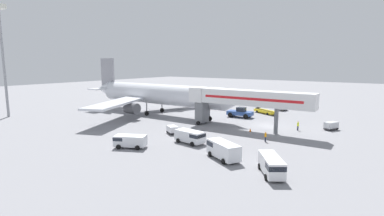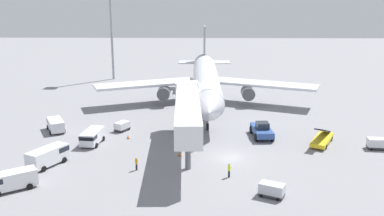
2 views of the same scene
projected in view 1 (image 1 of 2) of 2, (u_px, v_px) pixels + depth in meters
name	position (u px, v px, depth m)	size (l,w,h in m)	color
ground_plane	(267.00, 126.00, 56.92)	(300.00, 300.00, 0.00)	gray
airplane_at_gate	(156.00, 94.00, 69.16)	(41.96, 44.82, 13.36)	silver
jet_bridge	(241.00, 99.00, 53.38)	(4.10, 23.56, 7.37)	silver
pushback_tug	(240.00, 113.00, 65.71)	(3.08, 5.81, 2.30)	#2D4C8E
belt_loader_truck	(265.00, 111.00, 70.60)	(4.61, 6.48, 3.05)	yellow
service_van_outer_left	(129.00, 141.00, 42.19)	(3.82, 4.93, 1.81)	silver
service_van_outer_right	(272.00, 165.00, 31.77)	(5.31, 4.46, 2.05)	white
service_van_near_left	(190.00, 136.00, 44.44)	(2.74, 4.94, 1.95)	silver
service_van_near_right	(223.00, 149.00, 37.28)	(4.25, 5.60, 2.20)	white
baggage_cart_mid_left	(172.00, 129.00, 50.50)	(2.40, 2.66, 1.37)	#38383D
baggage_cart_far_left	(283.00, 107.00, 74.99)	(2.78, 1.64, 1.49)	#38383D
baggage_cart_far_right	(331.00, 125.00, 53.45)	(2.88, 2.34, 1.47)	#38383D
ground_crew_worker_foreground	(265.00, 136.00, 45.28)	(0.41, 0.41, 1.63)	#1E2333
ground_crew_worker_midground	(298.00, 126.00, 52.92)	(0.44, 0.44, 1.71)	#1E2333
safety_cone_alpha	(250.00, 130.00, 52.04)	(0.42, 0.42, 0.65)	black
safety_cone_bravo	(195.00, 133.00, 49.61)	(0.39, 0.39, 0.60)	black
apron_light_mast	(1.00, 39.00, 64.04)	(2.40, 2.40, 24.75)	#93969B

